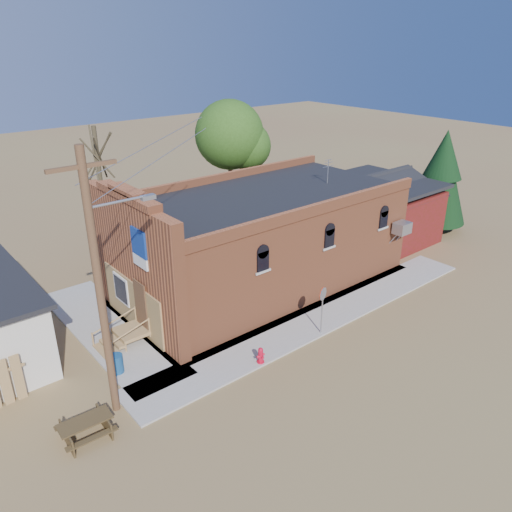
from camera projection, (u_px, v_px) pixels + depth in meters
ground at (311, 339)px, 20.99m from camera, size 120.00×120.00×0.00m
sidewalk_south at (320, 318)px, 22.48m from camera, size 19.00×2.20×0.08m
sidewalk_west at (109, 330)px, 21.53m from camera, size 2.60×10.00×0.08m
brick_bar at (257, 240)px, 24.88m from camera, size 16.40×7.97×6.30m
red_shed at (380, 203)px, 30.66m from camera, size 5.40×6.40×4.30m
utility_pole at (101, 284)px, 15.16m from camera, size 3.12×0.26×9.00m
tree_bare_near at (97, 156)px, 26.00m from camera, size 2.80×2.80×7.65m
tree_leafy at (230, 135)px, 31.61m from camera, size 4.40×4.40×8.15m
evergreen_tree at (442, 174)px, 31.35m from camera, size 3.60×3.60×6.50m
fire_hydrant at (261, 355)px, 19.21m from camera, size 0.39×0.38×0.66m
stop_sign at (323, 298)px, 20.64m from camera, size 0.56×0.25×2.16m
trash_barrel at (117, 364)px, 18.64m from camera, size 0.55×0.55×0.75m
picnic_table at (86, 427)px, 15.65m from camera, size 1.68×1.31×0.68m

